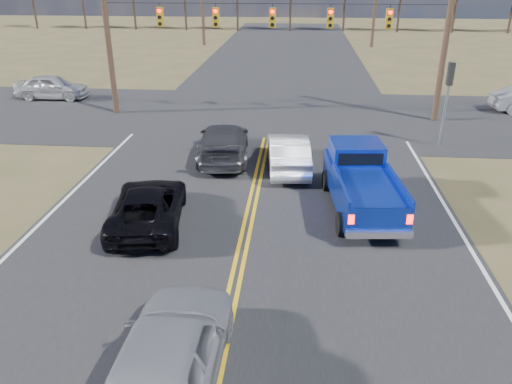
# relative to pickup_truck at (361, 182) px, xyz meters

# --- Properties ---
(ground) EXTENTS (160.00, 160.00, 0.00)m
(ground) POSITION_rel_pickup_truck_xyz_m (-3.76, -6.46, -0.98)
(ground) COLOR brown
(ground) RESTS_ON ground
(road_main) EXTENTS (14.00, 120.00, 0.02)m
(road_main) POSITION_rel_pickup_truck_xyz_m (-3.76, 3.54, -0.98)
(road_main) COLOR #28282B
(road_main) RESTS_ON ground
(road_cross) EXTENTS (120.00, 12.00, 0.02)m
(road_cross) POSITION_rel_pickup_truck_xyz_m (-3.76, 11.54, -0.98)
(road_cross) COLOR #28282B
(road_cross) RESTS_ON ground
(signal_gantry) EXTENTS (19.60, 4.83, 10.00)m
(signal_gantry) POSITION_rel_pickup_truck_xyz_m (-3.26, 11.32, 4.09)
(signal_gantry) COLOR #473323
(signal_gantry) RESTS_ON ground
(utility_poles) EXTENTS (19.60, 58.32, 10.00)m
(utility_poles) POSITION_rel_pickup_truck_xyz_m (-3.76, 10.54, 4.25)
(utility_poles) COLOR #473323
(utility_poles) RESTS_ON ground
(treeline) EXTENTS (87.00, 117.80, 7.40)m
(treeline) POSITION_rel_pickup_truck_xyz_m (-3.76, 20.50, 4.72)
(treeline) COLOR #33261C
(treeline) RESTS_ON ground
(pickup_truck) EXTENTS (2.53, 5.53, 2.02)m
(pickup_truck) POSITION_rel_pickup_truck_xyz_m (0.00, 0.00, 0.00)
(pickup_truck) COLOR black
(pickup_truck) RESTS_ON ground
(silver_suv) EXTENTS (2.09, 5.10, 1.73)m
(silver_suv) POSITION_rel_pickup_truck_xyz_m (-4.56, -8.74, -0.11)
(silver_suv) COLOR #A8AAB1
(silver_suv) RESTS_ON ground
(black_suv) EXTENTS (2.82, 4.97, 1.31)m
(black_suv) POSITION_rel_pickup_truck_xyz_m (-6.98, -1.78, -0.32)
(black_suv) COLOR black
(black_suv) RESTS_ON ground
(white_car_queue) EXTENTS (2.00, 4.63, 1.48)m
(white_car_queue) POSITION_rel_pickup_truck_xyz_m (-2.61, 3.54, -0.24)
(white_car_queue) COLOR silver
(white_car_queue) RESTS_ON ground
(dgrey_car_queue) EXTENTS (2.60, 5.40, 1.52)m
(dgrey_car_queue) POSITION_rel_pickup_truck_xyz_m (-5.44, 4.58, -0.22)
(dgrey_car_queue) COLOR #3B3A40
(dgrey_car_queue) RESTS_ON ground
(cross_car_west) EXTENTS (1.86, 4.53, 1.54)m
(cross_car_west) POSITION_rel_pickup_truck_xyz_m (-17.95, 14.48, -0.21)
(cross_car_west) COLOR silver
(cross_car_west) RESTS_ON ground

